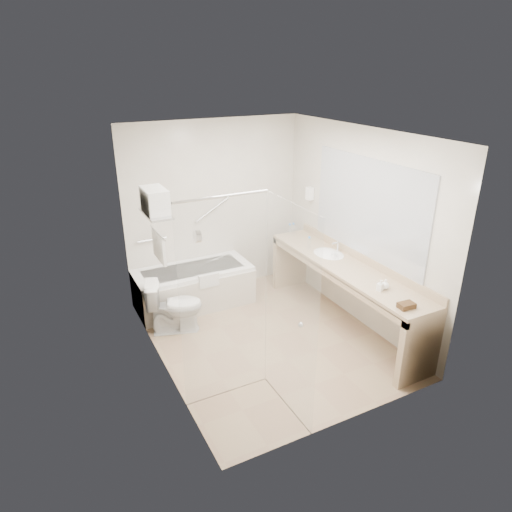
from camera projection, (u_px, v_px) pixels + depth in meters
name	position (u px, v px, depth m)	size (l,w,h in m)	color
floor	(267.00, 338.00, 5.70)	(3.20, 3.20, 0.00)	tan
ceiling	(269.00, 133.00, 4.73)	(2.60, 3.20, 0.10)	white
wall_back	(215.00, 209.00, 6.53)	(2.60, 0.10, 2.50)	beige
wall_front	(357.00, 306.00, 3.91)	(2.60, 0.10, 2.50)	beige
wall_left	(157.00, 266.00, 4.67)	(0.10, 3.20, 2.50)	beige
wall_right	(358.00, 228.00, 5.76)	(0.10, 3.20, 2.50)	beige
bathtub	(194.00, 287.00, 6.40)	(1.60, 0.73, 0.59)	white
grab_bar_short	(152.00, 240.00, 6.21)	(0.03, 0.03, 0.40)	silver
grab_bar_long	(212.00, 210.00, 6.47)	(0.03, 0.03, 0.60)	silver
shower_enclosure	(256.00, 307.00, 4.26)	(0.96, 0.91, 2.11)	silver
towel_shelf	(155.00, 208.00, 4.81)	(0.24, 0.55, 0.81)	silver
vanity_counter	(344.00, 280.00, 5.76)	(0.55, 2.70, 0.95)	tan
sink	(329.00, 256.00, 6.03)	(0.40, 0.52, 0.14)	white
faucet	(338.00, 246.00, 6.05)	(0.03, 0.03, 0.14)	silver
mirror	(368.00, 208.00, 5.52)	(0.02, 2.00, 1.20)	#ACB0B8
hairdryer_unit	(310.00, 193.00, 6.52)	(0.08, 0.10, 0.18)	white
toilet	(175.00, 306.00, 5.74)	(0.39, 0.70, 0.68)	white
amenity_basket	(406.00, 305.00, 4.67)	(0.17, 0.11, 0.06)	#4C341B
soap_bottle_a	(380.00, 288.00, 5.02)	(0.06, 0.13, 0.06)	white
soap_bottle_b	(385.00, 285.00, 5.06)	(0.09, 0.12, 0.09)	white
water_bottle_left	(293.00, 229.00, 6.67)	(0.05, 0.05, 0.17)	silver
water_bottle_mid	(309.00, 243.00, 6.15)	(0.05, 0.05, 0.17)	silver
water_bottle_right	(290.00, 230.00, 6.65)	(0.05, 0.05, 0.17)	silver
drinking_glass_near	(334.00, 255.00, 5.84)	(0.08, 0.08, 0.10)	silver
drinking_glass_far	(336.00, 257.00, 5.82)	(0.06, 0.06, 0.08)	silver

